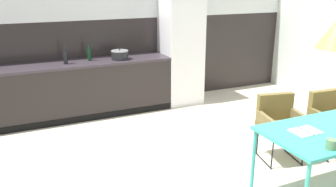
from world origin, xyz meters
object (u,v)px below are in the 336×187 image
object	(u,v)px
armchair_head_of_table	(279,118)
armchair_near_window	(330,114)
refrigerator_column	(181,50)
bottle_vinegar_dark	(65,57)
cooking_pot	(120,55)
open_book	(306,131)
mug_tall_blue	(331,144)
bottle_wine_green	(89,54)

from	to	relation	value
armchair_head_of_table	armchair_near_window	distance (m)	0.72
refrigerator_column	bottle_vinegar_dark	distance (m)	1.98
refrigerator_column	cooking_pot	xyz separation A→B (m)	(-1.13, -0.08, 0.02)
open_book	mug_tall_blue	bearing A→B (deg)	-100.80
armchair_head_of_table	cooking_pot	bearing A→B (deg)	-49.82
refrigerator_column	bottle_vinegar_dark	bearing A→B (deg)	-178.43
open_book	bottle_wine_green	distance (m)	3.55
refrigerator_column	cooking_pot	size ratio (longest dim) A/B	6.79
refrigerator_column	mug_tall_blue	world-z (taller)	refrigerator_column
cooking_pot	bottle_wine_green	size ratio (longest dim) A/B	1.08
armchair_near_window	bottle_wine_green	xyz separation A→B (m)	(-2.44, 2.59, 0.49)
armchair_near_window	mug_tall_blue	size ratio (longest dim) A/B	6.00
armchair_head_of_table	armchair_near_window	world-z (taller)	armchair_head_of_table
bottle_vinegar_dark	bottle_wine_green	bearing A→B (deg)	13.15
cooking_pot	bottle_wine_green	xyz separation A→B (m)	(-0.46, 0.11, 0.03)
cooking_pot	bottle_wine_green	bearing A→B (deg)	166.34
mug_tall_blue	bottle_wine_green	bearing A→B (deg)	108.71
open_book	cooking_pot	size ratio (longest dim) A/B	0.93
refrigerator_column	open_book	bearing A→B (deg)	-95.18
armchair_near_window	bottle_wine_green	world-z (taller)	bottle_wine_green
mug_tall_blue	cooking_pot	size ratio (longest dim) A/B	0.47
refrigerator_column	open_book	world-z (taller)	refrigerator_column
mug_tall_blue	armchair_near_window	bearing A→B (deg)	41.18
cooking_pot	bottle_vinegar_dark	size ratio (longest dim) A/B	0.98
mug_tall_blue	bottle_wine_green	distance (m)	3.86
open_book	mug_tall_blue	size ratio (longest dim) A/B	1.98
bottle_wine_green	cooking_pot	bearing A→B (deg)	-13.66
armchair_head_of_table	open_book	size ratio (longest dim) A/B	3.06
refrigerator_column	open_book	xyz separation A→B (m)	(-0.30, -3.26, -0.19)
refrigerator_column	armchair_near_window	size ratio (longest dim) A/B	2.41
armchair_near_window	cooking_pot	xyz separation A→B (m)	(-1.98, 2.48, 0.46)
cooking_pot	bottle_wine_green	distance (m)	0.48
refrigerator_column	bottle_vinegar_dark	xyz separation A→B (m)	(-1.98, -0.05, 0.05)
armchair_head_of_table	bottle_vinegar_dark	size ratio (longest dim) A/B	2.80
armchair_near_window	mug_tall_blue	distance (m)	1.63
armchair_head_of_table	bottle_wine_green	bearing A→B (deg)	-43.04
refrigerator_column	armchair_head_of_table	distance (m)	2.47
bottle_wine_green	armchair_near_window	bearing A→B (deg)	-46.67
armchair_head_of_table	bottle_vinegar_dark	bearing A→B (deg)	-36.43
mug_tall_blue	cooking_pot	world-z (taller)	cooking_pot
armchair_head_of_table	mug_tall_blue	distance (m)	1.31
armchair_head_of_table	bottle_wine_green	world-z (taller)	bottle_wine_green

